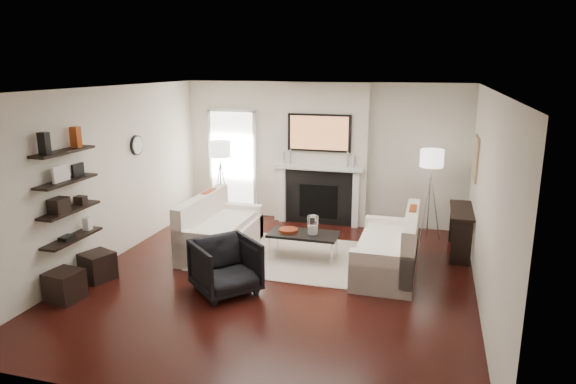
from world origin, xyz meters
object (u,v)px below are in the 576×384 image
(loveseat_right_base, at_px, (386,259))
(lamp_right_shade, at_px, (432,158))
(lamp_left_shade, at_px, (220,149))
(coffee_table, at_px, (304,234))
(ottoman_near, at_px, (98,266))
(armchair, at_px, (226,264))
(loveseat_left_base, at_px, (222,239))

(loveseat_right_base, xyz_separation_m, lamp_right_shade, (0.56, 1.75, 1.24))
(lamp_left_shade, xyz_separation_m, lamp_right_shade, (3.90, 0.10, 0.00))
(coffee_table, height_order, lamp_right_shade, lamp_right_shade)
(loveseat_right_base, bearing_deg, ottoman_near, -160.43)
(coffee_table, distance_m, ottoman_near, 3.10)
(loveseat_right_base, xyz_separation_m, armchair, (-2.02, -1.30, 0.19))
(loveseat_left_base, bearing_deg, lamp_left_shade, 112.94)
(ottoman_near, bearing_deg, lamp_right_shade, 34.97)
(coffee_table, height_order, armchair, armchair)
(loveseat_right_base, xyz_separation_m, ottoman_near, (-3.96, -1.41, -0.01))
(armchair, distance_m, ottoman_near, 1.96)
(lamp_left_shade, bearing_deg, lamp_right_shade, 1.43)
(coffee_table, xyz_separation_m, lamp_left_shade, (-2.02, 1.45, 1.05))
(loveseat_right_base, bearing_deg, loveseat_left_base, 177.10)
(lamp_left_shade, bearing_deg, loveseat_right_base, -26.33)
(armchair, relative_size, ottoman_near, 2.02)
(armchair, height_order, ottoman_near, armchair)
(armchair, xyz_separation_m, lamp_right_shade, (2.58, 3.05, 1.05))
(loveseat_left_base, bearing_deg, coffee_table, 2.75)
(lamp_left_shade, height_order, ottoman_near, lamp_left_shade)
(loveseat_right_base, bearing_deg, coffee_table, 171.25)
(lamp_right_shade, bearing_deg, lamp_left_shade, -178.57)
(armchair, bearing_deg, lamp_left_shade, 66.34)
(coffee_table, bearing_deg, armchair, -115.02)
(ottoman_near, bearing_deg, loveseat_left_base, 50.76)
(loveseat_right_base, relative_size, lamp_left_shade, 4.50)
(armchair, xyz_separation_m, lamp_left_shade, (-1.32, 2.95, 1.05))
(lamp_right_shade, relative_size, ottoman_near, 1.00)
(ottoman_near, bearing_deg, loveseat_right_base, 19.57)
(loveseat_right_base, bearing_deg, lamp_left_shade, 153.67)
(loveseat_right_base, height_order, armchair, armchair)
(coffee_table, bearing_deg, lamp_left_shade, 144.34)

